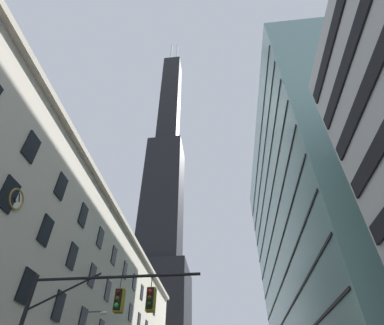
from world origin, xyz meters
name	(u,v)px	position (x,y,z in m)	size (l,w,h in m)	color
station_building	(60,313)	(-18.26, 27.16, 11.21)	(15.21, 66.32, 22.46)	beige
dark_skyscraper	(161,225)	(-20.60, 91.37, 57.96)	(22.07, 22.07, 197.01)	black
glass_office_midrise	(333,235)	(20.02, 33.17, 22.79)	(18.15, 47.33, 45.58)	gray
traffic_signal_mast	(92,316)	(-3.53, 2.64, 4.96)	(8.46, 0.63, 6.77)	black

